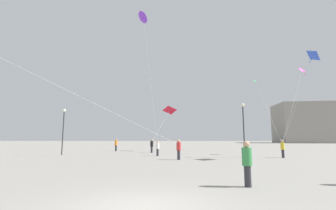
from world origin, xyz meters
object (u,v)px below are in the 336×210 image
object	(u,v)px
building_left_hall	(308,123)
kite_violet_diamond	(143,18)
person_in_green	(247,161)
lamppost_west	(243,121)
kite_cobalt_delta	(313,56)
lamppost_east	(63,124)
person_in_white	(158,147)
person_in_black	(152,145)
kite_magenta_delta	(302,72)
kite_crimson_delta	(170,110)
person_in_orange	(116,144)
person_in_yellow	(283,148)
person_in_red	(179,148)
kite_emerald_diamond	(256,82)

from	to	relation	value
building_left_hall	kite_violet_diamond	bearing A→B (deg)	-127.31
person_in_green	kite_violet_diamond	xyz separation A→B (m)	(-6.38, 14.53, 13.89)
building_left_hall	lamppost_west	world-z (taller)	building_left_hall
building_left_hall	person_in_green	bearing A→B (deg)	-119.37
kite_violet_diamond	kite_cobalt_delta	size ratio (longest dim) A/B	1.69
lamppost_east	person_in_green	bearing A→B (deg)	-47.13
person_in_white	person_in_black	bearing A→B (deg)	-54.19
person_in_white	kite_cobalt_delta	world-z (taller)	kite_cobalt_delta
kite_violet_diamond	kite_magenta_delta	size ratio (longest dim) A/B	1.62
kite_crimson_delta	lamppost_east	bearing A→B (deg)	-143.63
person_in_black	kite_cobalt_delta	xyz separation A→B (m)	(15.68, -9.71, 8.25)
person_in_white	building_left_hall	distance (m)	90.13
person_in_orange	kite_violet_diamond	world-z (taller)	kite_violet_diamond
person_in_green	person_in_white	xyz separation A→B (m)	(-4.87, 15.94, -0.08)
lamppost_west	person_in_yellow	bearing A→B (deg)	-2.34
person_in_black	person_in_orange	size ratio (longest dim) A/B	0.98
person_in_white	person_in_red	distance (m)	4.97
kite_cobalt_delta	kite_emerald_diamond	world-z (taller)	kite_emerald_diamond
person_in_white	building_left_hall	world-z (taller)	building_left_hall
person_in_white	kite_cobalt_delta	size ratio (longest dim) A/B	0.19
person_in_black	person_in_orange	world-z (taller)	person_in_orange
person_in_black	person_in_green	world-z (taller)	person_in_green
person_in_red	kite_crimson_delta	world-z (taller)	kite_crimson_delta
building_left_hall	lamppost_west	distance (m)	86.48
person_in_white	kite_emerald_diamond	world-z (taller)	kite_emerald_diamond
person_in_yellow	kite_crimson_delta	size ratio (longest dim) A/B	0.33
kite_violet_diamond	kite_crimson_delta	distance (m)	14.41
person_in_red	person_in_orange	bearing A→B (deg)	28.05
person_in_green	person_in_red	size ratio (longest dim) A/B	0.99
person_in_yellow	person_in_white	size ratio (longest dim) A/B	1.05
kite_magenta_delta	kite_emerald_diamond	size ratio (longest dim) A/B	0.62
kite_magenta_delta	kite_emerald_diamond	bearing A→B (deg)	103.40
person_in_black	kite_violet_diamond	world-z (taller)	kite_violet_diamond
kite_cobalt_delta	building_left_hall	distance (m)	85.78
person_in_red	kite_violet_diamond	world-z (taller)	kite_violet_diamond
person_in_black	person_in_green	xyz separation A→B (m)	(6.08, -21.32, 0.01)
person_in_red	kite_emerald_diamond	distance (m)	22.10
kite_crimson_delta	kite_emerald_diamond	distance (m)	14.27
kite_violet_diamond	lamppost_west	size ratio (longest dim) A/B	2.67
kite_emerald_diamond	lamppost_east	bearing A→B (deg)	-157.59
person_in_red	building_left_hall	xyz separation A→B (m)	(51.96, 76.13, 6.78)
person_in_green	kite_cobalt_delta	size ratio (longest dim) A/B	0.21
person_in_black	lamppost_east	distance (m)	10.87
person_in_green	lamppost_west	world-z (taller)	lamppost_west
lamppost_west	kite_cobalt_delta	bearing A→B (deg)	-24.26
person_in_yellow	kite_crimson_delta	world-z (taller)	kite_crimson_delta
kite_magenta_delta	building_left_hall	distance (m)	79.30
kite_emerald_diamond	building_left_hall	xyz separation A→B (m)	(39.83, 60.32, -2.77)
kite_cobalt_delta	lamppost_west	size ratio (longest dim) A/B	1.57
person_in_orange	kite_crimson_delta	bearing A→B (deg)	-68.45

